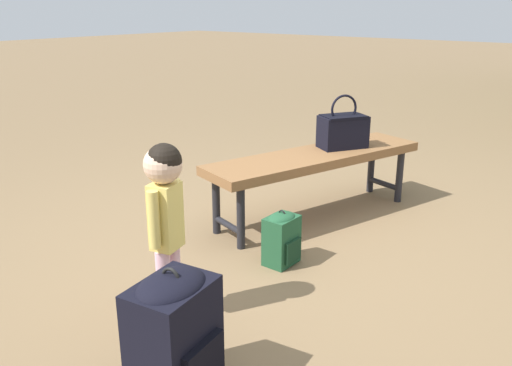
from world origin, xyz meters
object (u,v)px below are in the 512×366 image
child_standing (165,206)px  backpack_small (282,237)px  backpack_large (174,333)px  handbag (343,130)px  park_bench (316,161)px

child_standing → backpack_small: (-0.77, 0.09, -0.39)m
backpack_large → backpack_small: size_ratio=1.64×
handbag → child_standing: child_standing is taller
handbag → backpack_small: handbag is taller
child_standing → handbag: bearing=-176.8°
backpack_large → backpack_small: (-1.12, -0.32, -0.10)m
handbag → backpack_small: 1.07m
handbag → backpack_small: bearing=10.7°
child_standing → backpack_large: child_standing is taller
child_standing → backpack_small: bearing=173.4°
handbag → backpack_large: bearing=13.6°
handbag → child_standing: 1.73m
backpack_small → backpack_large: bearing=16.1°
park_bench → handbag: (-0.24, 0.06, 0.18)m
park_bench → child_standing: (1.49, 0.15, 0.16)m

